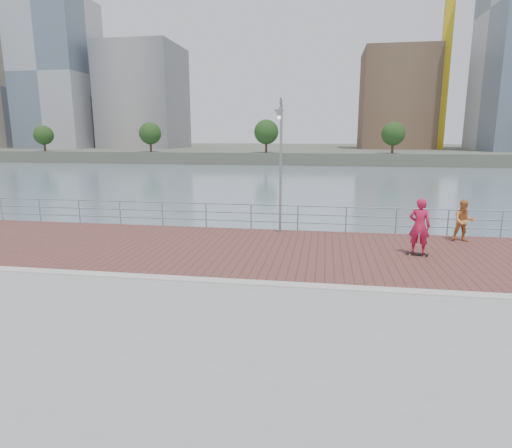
# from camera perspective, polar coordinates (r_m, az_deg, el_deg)

# --- Properties ---
(water) EXTENTS (400.00, 400.00, 0.00)m
(water) POSITION_cam_1_polar(r_m,az_deg,el_deg) (12.95, -1.47, -16.30)
(water) COLOR slate
(water) RESTS_ON ground
(seawall) EXTENTS (40.00, 24.00, 2.00)m
(seawall) POSITION_cam_1_polar(r_m,az_deg,el_deg) (8.33, -8.59, -26.13)
(seawall) COLOR gray
(seawall) RESTS_ON ground
(brick_lane) EXTENTS (40.00, 6.80, 0.02)m
(brick_lane) POSITION_cam_1_polar(r_m,az_deg,el_deg) (15.53, 0.94, -3.47)
(brick_lane) COLOR brown
(brick_lane) RESTS_ON seawall
(curb) EXTENTS (40.00, 0.40, 0.06)m
(curb) POSITION_cam_1_polar(r_m,az_deg,el_deg) (12.13, -1.52, -7.81)
(curb) COLOR #B7B5AD
(curb) RESTS_ON seawall
(far_shore) EXTENTS (320.00, 95.00, 2.50)m
(far_shore) POSITION_cam_1_polar(r_m,az_deg,el_deg) (133.83, 8.38, 9.62)
(far_shore) COLOR #4C5142
(far_shore) RESTS_ON ground
(guardrail) EXTENTS (39.06, 0.06, 1.13)m
(guardrail) POSITION_cam_1_polar(r_m,az_deg,el_deg) (18.66, 2.45, 1.28)
(guardrail) COLOR #8C9EA8
(guardrail) RESTS_ON brick_lane
(street_lamp) EXTENTS (0.39, 1.13, 5.32)m
(street_lamp) POSITION_cam_1_polar(r_m,az_deg,el_deg) (17.43, 3.22, 10.73)
(street_lamp) COLOR gray
(street_lamp) RESTS_ON brick_lane
(skateboard) EXTENTS (0.74, 0.37, 0.08)m
(skateboard) POSITION_cam_1_polar(r_m,az_deg,el_deg) (15.78, 20.70, -3.71)
(skateboard) COLOR black
(skateboard) RESTS_ON brick_lane
(skateboarder) EXTENTS (0.79, 0.63, 1.91)m
(skateboarder) POSITION_cam_1_polar(r_m,az_deg,el_deg) (15.56, 20.96, -0.24)
(skateboarder) COLOR #BB1941
(skateboarder) RESTS_ON skateboard
(bystander) EXTENTS (0.85, 0.69, 1.62)m
(bystander) POSITION_cam_1_polar(r_m,az_deg,el_deg) (18.39, 25.95, 0.37)
(bystander) COLOR #C8793B
(bystander) RESTS_ON brick_lane
(tower_crane) EXTENTS (47.00, 2.00, 50.70)m
(tower_crane) POSITION_cam_1_polar(r_m,az_deg,el_deg) (121.56, 23.12, 24.93)
(tower_crane) COLOR gold
(tower_crane) RESTS_ON far_shore
(skyline) EXTENTS (233.00, 41.00, 62.05)m
(skyline) POSITION_cam_1_polar(r_m,az_deg,el_deg) (120.63, 24.81, 20.00)
(skyline) COLOR #ADA38E
(skyline) RESTS_ON far_shore
(shoreline_trees) EXTENTS (169.70, 5.17, 6.90)m
(shoreline_trees) POSITION_cam_1_polar(r_m,az_deg,el_deg) (91.98, 26.11, 10.90)
(shoreline_trees) COLOR #473323
(shoreline_trees) RESTS_ON far_shore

